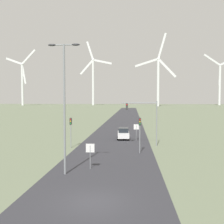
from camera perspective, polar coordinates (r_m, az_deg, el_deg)
The scene contains 13 objects.
ground_plane at distance 17.60m, azimuth -4.08°, elevation -18.87°, with size 600.00×600.00×0.00m, color #667056.
road_surface at distance 64.54m, azimuth 2.25°, elevation -2.87°, with size 10.00×240.00×0.01m.
streetlamp at distance 22.70m, azimuth -10.34°, elevation 3.68°, with size 2.74×0.32×11.17m.
stop_sign_near at distance 24.63m, azimuth -4.77°, elevation -8.53°, with size 0.81×0.07×2.36m.
stop_sign_far at distance 40.93m, azimuth 5.31°, elevation -3.75°, with size 0.81×0.07×2.54m.
traffic_light_post_near_left at distance 35.21m, azimuth -8.98°, elevation -3.00°, with size 0.28×0.34×3.98m.
traffic_light_post_near_right at distance 31.41m, azimuth 6.08°, elevation -3.36°, with size 0.28×0.33×4.24m.
traffic_light_mast_overhead at distance 36.12m, azimuth 7.10°, elevation -0.39°, with size 4.88×0.35×6.22m.
car_approaching at distance 42.39m, azimuth 2.49°, elevation -4.69°, with size 1.99×4.18×1.83m.
wind_turbine_far_left at distance 264.67m, azimuth -18.94°, elevation 6.72°, with size 32.50×8.48×52.41m.
wind_turbine_left at distance 258.02m, azimuth -4.13°, elevation 7.55°, with size 31.35×2.60×62.10m.
wind_turbine_center at distance 227.06m, azimuth 10.03°, elevation 7.71°, with size 34.03×15.15×61.13m.
wind_turbine_right at distance 282.16m, azimuth 22.42°, elevation 6.46°, with size 34.22×7.21×50.37m.
Camera 1 is at (2.44, -16.16, 6.54)m, focal length 42.00 mm.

